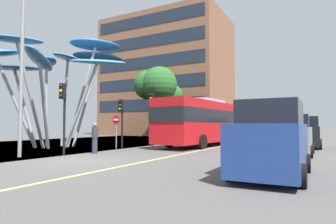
{
  "coord_description": "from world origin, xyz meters",
  "views": [
    {
      "loc": [
        9.12,
        -9.06,
        1.51
      ],
      "look_at": [
        -0.49,
        8.8,
        2.5
      ],
      "focal_mm": 30.49,
      "sensor_mm": 36.0,
      "label": 1
    }
  ],
  "objects_px": {
    "traffic_light_opposite": "(182,114)",
    "car_parked_near": "(271,141)",
    "no_entry_sign": "(116,126)",
    "traffic_light_kerb_far": "(121,113)",
    "traffic_light_kerb_near": "(63,103)",
    "red_bus": "(204,120)",
    "car_side_street": "(301,131)",
    "traffic_light_island_mid": "(152,108)",
    "car_parked_mid": "(291,136)",
    "leaf_sculpture": "(58,62)",
    "street_lamp": "(26,43)",
    "pedestrian": "(95,138)",
    "car_parked_far": "(305,133)"
  },
  "relations": [
    {
      "from": "traffic_light_opposite",
      "to": "car_parked_near",
      "type": "distance_m",
      "value": 19.38
    },
    {
      "from": "car_parked_near",
      "to": "no_entry_sign",
      "type": "bearing_deg",
      "value": 150.41
    },
    {
      "from": "traffic_light_kerb_far",
      "to": "car_parked_near",
      "type": "relative_size",
      "value": 0.77
    },
    {
      "from": "traffic_light_kerb_near",
      "to": "car_parked_near",
      "type": "xyz_separation_m",
      "value": [
        10.46,
        -1.38,
        -1.63
      ]
    },
    {
      "from": "red_bus",
      "to": "traffic_light_opposite",
      "type": "relative_size",
      "value": 2.97
    },
    {
      "from": "car_side_street",
      "to": "no_entry_sign",
      "type": "height_order",
      "value": "car_side_street"
    },
    {
      "from": "traffic_light_kerb_near",
      "to": "no_entry_sign",
      "type": "bearing_deg",
      "value": 93.44
    },
    {
      "from": "traffic_light_island_mid",
      "to": "no_entry_sign",
      "type": "height_order",
      "value": "traffic_light_island_mid"
    },
    {
      "from": "traffic_light_opposite",
      "to": "car_parked_mid",
      "type": "distance_m",
      "value": 13.91
    },
    {
      "from": "leaf_sculpture",
      "to": "street_lamp",
      "type": "distance_m",
      "value": 6.39
    },
    {
      "from": "red_bus",
      "to": "street_lamp",
      "type": "height_order",
      "value": "street_lamp"
    },
    {
      "from": "leaf_sculpture",
      "to": "pedestrian",
      "type": "relative_size",
      "value": 6.11
    },
    {
      "from": "leaf_sculpture",
      "to": "car_parked_far",
      "type": "distance_m",
      "value": 18.03
    },
    {
      "from": "leaf_sculpture",
      "to": "traffic_light_opposite",
      "type": "bearing_deg",
      "value": 68.4
    },
    {
      "from": "car_parked_far",
      "to": "traffic_light_island_mid",
      "type": "bearing_deg",
      "value": -161.17
    },
    {
      "from": "traffic_light_opposite",
      "to": "street_lamp",
      "type": "bearing_deg",
      "value": -92.38
    },
    {
      "from": "traffic_light_opposite",
      "to": "traffic_light_island_mid",
      "type": "bearing_deg",
      "value": -83.89
    },
    {
      "from": "leaf_sculpture",
      "to": "car_side_street",
      "type": "xyz_separation_m",
      "value": [
        14.78,
        14.23,
        -4.99
      ]
    },
    {
      "from": "traffic_light_island_mid",
      "to": "traffic_light_opposite",
      "type": "xyz_separation_m",
      "value": [
        -0.73,
        6.83,
        -0.21
      ]
    },
    {
      "from": "car_parked_far",
      "to": "pedestrian",
      "type": "distance_m",
      "value": 14.06
    },
    {
      "from": "traffic_light_kerb_near",
      "to": "no_entry_sign",
      "type": "height_order",
      "value": "traffic_light_kerb_near"
    },
    {
      "from": "red_bus",
      "to": "traffic_light_kerb_near",
      "type": "relative_size",
      "value": 2.94
    },
    {
      "from": "car_parked_near",
      "to": "pedestrian",
      "type": "bearing_deg",
      "value": 163.29
    },
    {
      "from": "traffic_light_kerb_far",
      "to": "street_lamp",
      "type": "height_order",
      "value": "street_lamp"
    },
    {
      "from": "car_parked_mid",
      "to": "car_side_street",
      "type": "relative_size",
      "value": 0.92
    },
    {
      "from": "car_parked_mid",
      "to": "pedestrian",
      "type": "height_order",
      "value": "car_parked_mid"
    },
    {
      "from": "traffic_light_island_mid",
      "to": "street_lamp",
      "type": "xyz_separation_m",
      "value": [
        -1.41,
        -9.51,
        2.7
      ]
    },
    {
      "from": "car_parked_mid",
      "to": "pedestrian",
      "type": "bearing_deg",
      "value": -155.66
    },
    {
      "from": "car_parked_mid",
      "to": "no_entry_sign",
      "type": "height_order",
      "value": "no_entry_sign"
    },
    {
      "from": "traffic_light_kerb_far",
      "to": "pedestrian",
      "type": "distance_m",
      "value": 4.1
    },
    {
      "from": "traffic_light_kerb_far",
      "to": "car_parked_far",
      "type": "xyz_separation_m",
      "value": [
        11.01,
        6.24,
        -1.39
      ]
    },
    {
      "from": "car_parked_mid",
      "to": "pedestrian",
      "type": "relative_size",
      "value": 2.41
    },
    {
      "from": "traffic_light_kerb_far",
      "to": "pedestrian",
      "type": "height_order",
      "value": "traffic_light_kerb_far"
    },
    {
      "from": "car_parked_near",
      "to": "car_parked_far",
      "type": "xyz_separation_m",
      "value": [
        0.34,
        12.79,
        -0.05
      ]
    },
    {
      "from": "red_bus",
      "to": "car_parked_far",
      "type": "height_order",
      "value": "red_bus"
    },
    {
      "from": "red_bus",
      "to": "car_parked_far",
      "type": "distance_m",
      "value": 7.04
    },
    {
      "from": "traffic_light_kerb_near",
      "to": "traffic_light_island_mid",
      "type": "height_order",
      "value": "traffic_light_island_mid"
    },
    {
      "from": "traffic_light_kerb_far",
      "to": "car_parked_far",
      "type": "height_order",
      "value": "traffic_light_kerb_far"
    },
    {
      "from": "car_parked_near",
      "to": "traffic_light_kerb_near",
      "type": "bearing_deg",
      "value": 172.49
    },
    {
      "from": "car_parked_mid",
      "to": "car_side_street",
      "type": "distance_m",
      "value": 11.93
    },
    {
      "from": "car_side_street",
      "to": "pedestrian",
      "type": "distance_m",
      "value": 18.76
    },
    {
      "from": "car_side_street",
      "to": "no_entry_sign",
      "type": "relative_size",
      "value": 1.99
    },
    {
      "from": "no_entry_sign",
      "to": "traffic_light_opposite",
      "type": "bearing_deg",
      "value": 89.44
    },
    {
      "from": "traffic_light_opposite",
      "to": "street_lamp",
      "type": "distance_m",
      "value": 16.61
    },
    {
      "from": "traffic_light_kerb_near",
      "to": "pedestrian",
      "type": "xyz_separation_m",
      "value": [
        0.8,
        1.52,
        -1.84
      ]
    },
    {
      "from": "car_parked_far",
      "to": "pedestrian",
      "type": "height_order",
      "value": "car_parked_far"
    },
    {
      "from": "leaf_sculpture",
      "to": "street_lamp",
      "type": "height_order",
      "value": "street_lamp"
    },
    {
      "from": "traffic_light_island_mid",
      "to": "no_entry_sign",
      "type": "bearing_deg",
      "value": -104.53
    },
    {
      "from": "traffic_light_kerb_near",
      "to": "street_lamp",
      "type": "bearing_deg",
      "value": -118.48
    },
    {
      "from": "traffic_light_opposite",
      "to": "traffic_light_kerb_near",
      "type": "bearing_deg",
      "value": -89.28
    }
  ]
}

